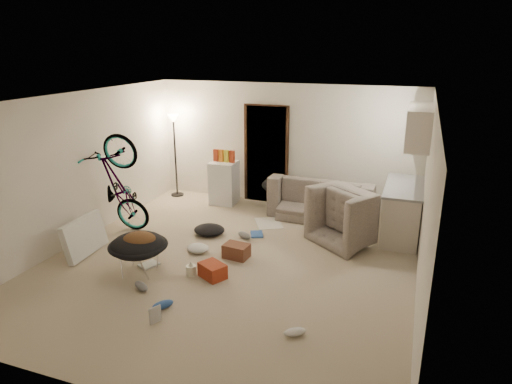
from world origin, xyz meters
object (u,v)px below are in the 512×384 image
(drink_case_b, at_px, (213,271))
(juicer, at_px, (191,270))
(mini_fridge, at_px, (224,182))
(saucer_chair, at_px, (139,250))
(floor_lamp, at_px, (174,138))
(armchair, at_px, (356,220))
(drink_case_a, at_px, (236,251))
(kitchen_counter, at_px, (402,212))
(sofa, at_px, (322,202))
(tv_box, at_px, (84,236))
(bicycle, at_px, (121,206))

(drink_case_b, bearing_deg, juicer, -143.17)
(mini_fridge, distance_m, saucer_chair, 3.33)
(floor_lamp, relative_size, saucer_chair, 2.10)
(armchair, height_order, mini_fridge, mini_fridge)
(floor_lamp, bearing_deg, armchair, -15.24)
(floor_lamp, xyz_separation_m, armchair, (4.11, -1.12, -0.95))
(drink_case_a, bearing_deg, kitchen_counter, 43.19)
(sofa, xyz_separation_m, drink_case_b, (-0.96, -2.99, -0.19))
(tv_box, height_order, drink_case_b, tv_box)
(floor_lamp, bearing_deg, drink_case_b, -53.44)
(bicycle, bearing_deg, juicer, -122.64)
(armchair, relative_size, mini_fridge, 1.22)
(sofa, xyz_separation_m, mini_fridge, (-2.13, 0.10, 0.16))
(kitchen_counter, bearing_deg, mini_fridge, 171.39)
(kitchen_counter, relative_size, saucer_chair, 1.74)
(sofa, relative_size, juicer, 9.38)
(saucer_chair, bearing_deg, kitchen_counter, 38.13)
(floor_lamp, relative_size, sofa, 0.90)
(floor_lamp, distance_m, sofa, 3.48)
(mini_fridge, height_order, tv_box, mini_fridge)
(saucer_chair, bearing_deg, floor_lamp, 110.70)
(mini_fridge, bearing_deg, saucer_chair, -91.51)
(sofa, bearing_deg, tv_box, 44.16)
(saucer_chair, bearing_deg, sofa, 57.81)
(bicycle, distance_m, mini_fridge, 2.35)
(sofa, bearing_deg, mini_fridge, -1.09)
(sofa, distance_m, bicycle, 3.79)
(floor_lamp, xyz_separation_m, bicycle, (0.10, -2.17, -0.82))
(saucer_chair, xyz_separation_m, drink_case_b, (1.07, 0.24, -0.25))
(drink_case_a, bearing_deg, tv_box, -157.37)
(tv_box, bearing_deg, floor_lamp, 88.39)
(drink_case_b, distance_m, juicer, 0.33)
(armchair, height_order, saucer_chair, armchair)
(floor_lamp, height_order, bicycle, floor_lamp)
(kitchen_counter, xyz_separation_m, armchair, (-0.72, -0.47, -0.09))
(bicycle, height_order, tv_box, bicycle)
(floor_lamp, height_order, kitchen_counter, floor_lamp)
(sofa, xyz_separation_m, saucer_chair, (-2.03, -3.23, 0.07))
(kitchen_counter, relative_size, sofa, 0.75)
(sofa, height_order, saucer_chair, saucer_chair)
(saucer_chair, relative_size, drink_case_b, 2.31)
(floor_lamp, relative_size, tv_box, 1.97)
(floor_lamp, xyz_separation_m, juicer, (2.04, -3.23, -1.22))
(armchair, bearing_deg, bicycle, 51.71)
(floor_lamp, relative_size, juicer, 8.44)
(saucer_chair, bearing_deg, bicycle, 133.65)
(armchair, bearing_deg, saucer_chair, 76.34)
(armchair, relative_size, tv_box, 1.19)
(tv_box, bearing_deg, mini_fridge, 66.85)
(floor_lamp, distance_m, bicycle, 2.32)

